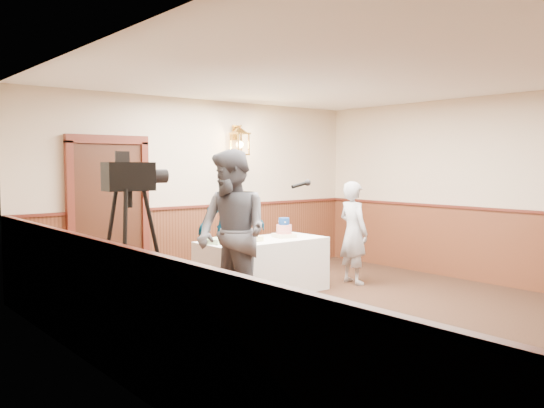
{
  "coord_description": "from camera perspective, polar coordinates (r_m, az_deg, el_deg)",
  "views": [
    {
      "loc": [
        -4.92,
        -4.27,
        1.79
      ],
      "look_at": [
        -0.05,
        1.7,
        1.25
      ],
      "focal_mm": 38.0,
      "sensor_mm": 36.0,
      "label": 1
    }
  ],
  "objects": [
    {
      "name": "tiered_cake",
      "position": [
        8.14,
        1.2,
        -2.56
      ],
      "size": [
        0.32,
        0.32,
        0.28
      ],
      "rotation": [
        0.0,
        0.0,
        -0.21
      ],
      "color": "#F5E2B9",
      "rests_on": "display_table"
    },
    {
      "name": "ground",
      "position": [
        6.76,
        9.67,
        -11.41
      ],
      "size": [
        7.0,
        7.0,
        0.0
      ],
      "primitive_type": "plane",
      "color": "black",
      "rests_on": "ground"
    },
    {
      "name": "assistant_p",
      "position": [
        8.26,
        -3.96,
        -2.45
      ],
      "size": [
        1.08,
        0.63,
        1.73
      ],
      "primitive_type": "imported",
      "rotation": [
        0.0,
        0.0,
        2.92
      ],
      "color": "navy",
      "rests_on": "ground"
    },
    {
      "name": "baker",
      "position": [
        8.67,
        8.06,
        -2.82
      ],
      "size": [
        0.44,
        0.6,
        1.53
      ],
      "primitive_type": "imported",
      "rotation": [
        0.0,
        0.0,
        1.43
      ],
      "color": "#9B9BA0",
      "rests_on": "ground"
    },
    {
      "name": "sheet_cake_green",
      "position": [
        7.56,
        -5.51,
        -3.67
      ],
      "size": [
        0.35,
        0.32,
        0.07
      ],
      "primitive_type": "cube",
      "rotation": [
        0.0,
        0.0,
        0.39
      ],
      "color": "#9DD596",
      "rests_on": "display_table"
    },
    {
      "name": "display_table",
      "position": [
        7.99,
        -0.91,
        -6.2
      ],
      "size": [
        1.8,
        0.8,
        0.75
      ],
      "primitive_type": "cube",
      "color": "white",
      "rests_on": "ground"
    },
    {
      "name": "sheet_cake_yellow",
      "position": [
        7.75,
        -2.35,
        -3.45
      ],
      "size": [
        0.36,
        0.3,
        0.07
      ],
      "primitive_type": "cube",
      "rotation": [
        0.0,
        0.0,
        -0.16
      ],
      "color": "#F0F592",
      "rests_on": "display_table"
    },
    {
      "name": "interviewer",
      "position": [
        6.67,
        -3.98,
        -2.97
      ],
      "size": [
        1.58,
        1.01,
        1.96
      ],
      "rotation": [
        0.0,
        0.0,
        -1.49
      ],
      "color": "#52535B",
      "rests_on": "ground"
    },
    {
      "name": "room_shell",
      "position": [
        6.79,
        6.63,
        1.71
      ],
      "size": [
        6.02,
        7.02,
        2.81
      ],
      "color": "beige",
      "rests_on": "ground"
    },
    {
      "name": "tv_camera_rig",
      "position": [
        5.54,
        -13.87,
        -6.29
      ],
      "size": [
        0.71,
        0.66,
        1.8
      ],
      "rotation": [
        0.0,
        0.0,
        -0.08
      ],
      "color": "black",
      "rests_on": "ground"
    }
  ]
}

